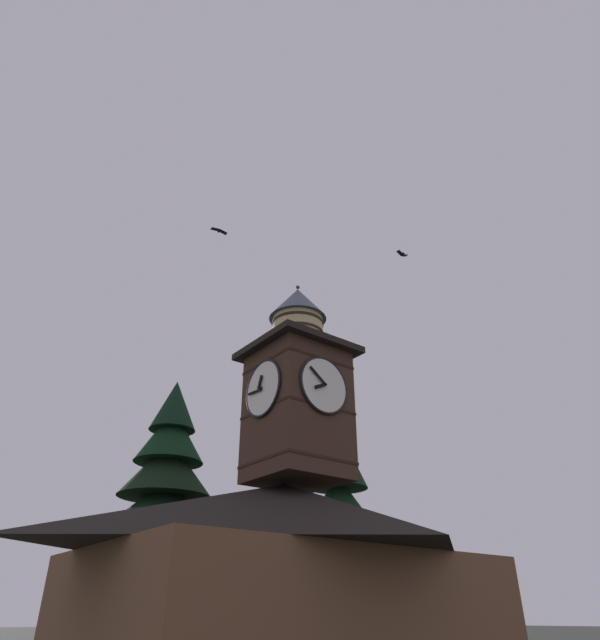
% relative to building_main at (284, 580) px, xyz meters
% --- Properties ---
extents(building_main, '(12.94, 9.64, 6.22)m').
position_rel_building_main_xyz_m(building_main, '(0.00, 0.00, 0.00)').
color(building_main, brown).
rests_on(building_main, ground_plane).
extents(clock_tower, '(3.72, 3.72, 8.07)m').
position_rel_building_main_xyz_m(clock_tower, '(-0.19, 0.46, 6.49)').
color(clock_tower, '#422B1E').
rests_on(clock_tower, building_main).
extents(pine_tree_behind, '(6.99, 6.99, 12.10)m').
position_rel_building_main_xyz_m(pine_tree_behind, '(1.26, -7.19, 2.35)').
color(pine_tree_behind, '#473323').
rests_on(pine_tree_behind, ground_plane).
extents(pine_tree_aside, '(6.10, 6.10, 13.25)m').
position_rel_building_main_xyz_m(pine_tree_aside, '(-7.00, -5.13, 2.02)').
color(pine_tree_aside, '#473323').
rests_on(pine_tree_aside, ground_plane).
extents(moon, '(1.68, 1.68, 1.68)m').
position_rel_building_main_xyz_m(moon, '(-14.72, -39.02, 9.43)').
color(moon, silver).
extents(flying_bird_high, '(0.72, 0.24, 0.13)m').
position_rel_building_main_xyz_m(flying_bird_high, '(3.11, -0.62, 13.06)').
color(flying_bird_high, black).
extents(flying_bird_low, '(0.57, 0.22, 0.13)m').
position_rel_building_main_xyz_m(flying_bird_low, '(-3.17, 3.70, 12.15)').
color(flying_bird_low, black).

